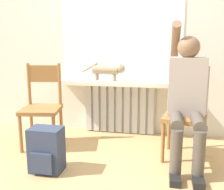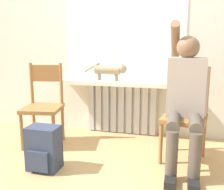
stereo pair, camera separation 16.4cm
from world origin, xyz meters
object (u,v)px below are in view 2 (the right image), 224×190
chair_left (43,104)px  chair_right (185,114)px  person (186,95)px  cat (111,70)px  backpack (44,149)px

chair_left → chair_right: same height
chair_left → person: person is taller
chair_right → person: person is taller
person → cat: bearing=145.9°
cat → backpack: (-0.34, -1.03, -0.61)m
chair_left → person: 1.52m
chair_right → person: 0.23m
chair_left → cat: size_ratio=1.71×
cat → backpack: cat is taller
chair_left → chair_right: size_ratio=1.00×
cat → person: bearing=-34.1°
cat → chair_right: bearing=-28.3°
chair_left → backpack: bearing=-71.9°
chair_left → backpack: chair_left is taller
person → backpack: bearing=-159.6°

